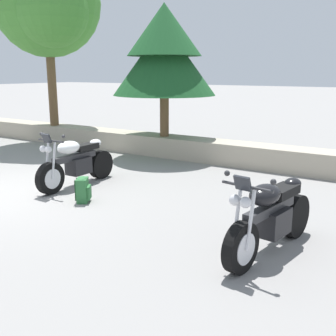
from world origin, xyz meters
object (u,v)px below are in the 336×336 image
object	(u,v)px
motorcycle_white_near_left	(76,163)
pine_tree_mid_left	(164,52)
leafy_tree_far_left	(48,4)
motorcycle_black_centre	(270,218)
rider_backpack	(83,189)

from	to	relation	value
motorcycle_white_near_left	pine_tree_mid_left	bearing A→B (deg)	92.51
leafy_tree_far_left	motorcycle_black_centre	bearing A→B (deg)	-26.80
leafy_tree_far_left	pine_tree_mid_left	world-z (taller)	leafy_tree_far_left
motorcycle_black_centre	leafy_tree_far_left	bearing A→B (deg)	153.20
rider_backpack	pine_tree_mid_left	bearing A→B (deg)	103.61
motorcycle_white_near_left	rider_backpack	xyz separation A→B (m)	(0.88, -0.72, -0.24)
motorcycle_black_centre	pine_tree_mid_left	world-z (taller)	pine_tree_mid_left
motorcycle_white_near_left	rider_backpack	size ratio (longest dim) A/B	4.38
motorcycle_white_near_left	motorcycle_black_centre	size ratio (longest dim) A/B	1.00
pine_tree_mid_left	rider_backpack	bearing A→B (deg)	-76.39
rider_backpack	pine_tree_mid_left	xyz separation A→B (m)	(-1.04, 4.28, 2.57)
motorcycle_black_centre	leafy_tree_far_left	size ratio (longest dim) A/B	0.37
motorcycle_black_centre	leafy_tree_far_left	xyz separation A→B (m)	(-8.77, 4.43, 3.83)
motorcycle_white_near_left	motorcycle_black_centre	bearing A→B (deg)	-12.61
leafy_tree_far_left	pine_tree_mid_left	size ratio (longest dim) A/B	1.58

